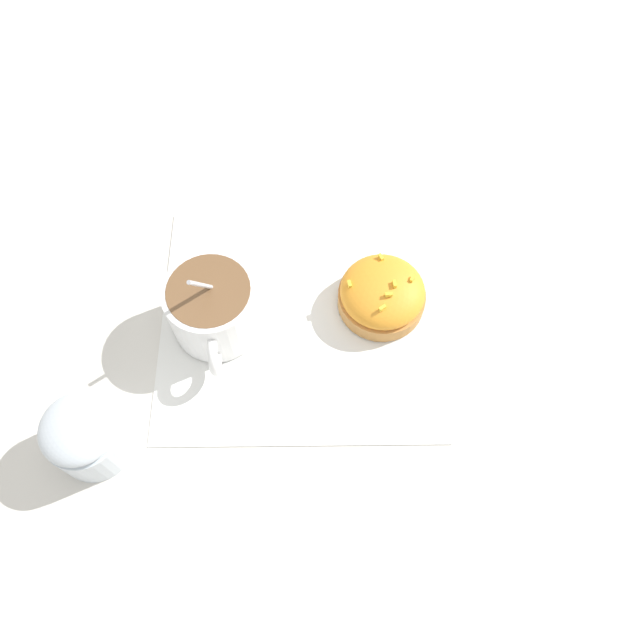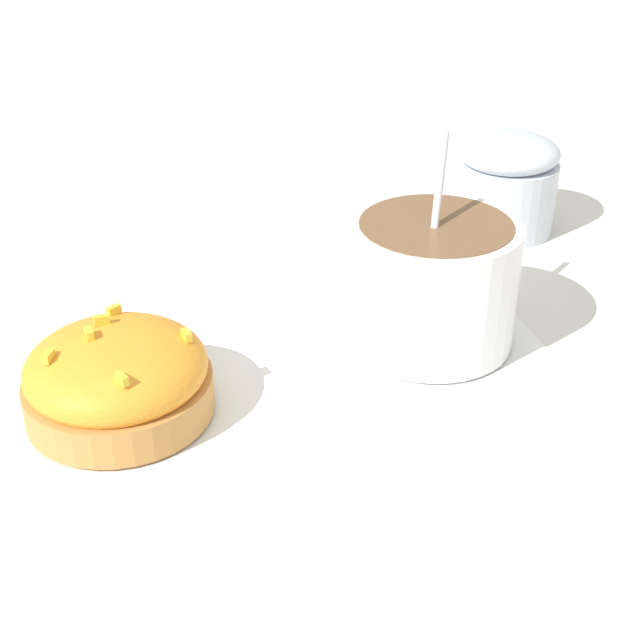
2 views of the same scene
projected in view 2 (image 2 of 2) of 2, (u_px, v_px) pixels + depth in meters
name	position (u px, v px, depth m)	size (l,w,h in m)	color
ground_plane	(281.00, 369.00, 0.46)	(3.00, 3.00, 0.00)	silver
paper_napkin	(281.00, 367.00, 0.46)	(0.29, 0.27, 0.00)	white
coffee_cup	(431.00, 276.00, 0.46)	(0.09, 0.11, 0.11)	white
frosted_pastry	(118.00, 377.00, 0.41)	(0.09, 0.09, 0.04)	#C18442
sugar_bowl	(505.00, 182.00, 0.59)	(0.07, 0.07, 0.07)	silver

